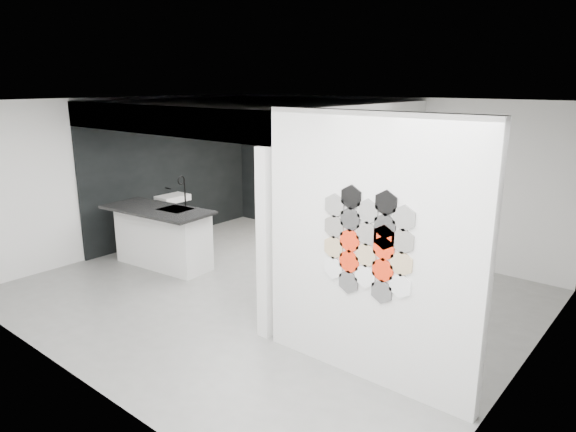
{
  "coord_description": "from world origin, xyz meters",
  "views": [
    {
      "loc": [
        4.73,
        -5.32,
        3.07
      ],
      "look_at": [
        0.1,
        0.3,
        1.15
      ],
      "focal_mm": 32.0,
      "sensor_mm": 36.0,
      "label": 1
    }
  ],
  "objects_px": {
    "kettle": "(377,175)",
    "glass_vase": "(379,176)",
    "glass_bowl": "(379,177)",
    "wall_basin": "(173,198)",
    "partition_panel": "(368,251)",
    "bottle_dark": "(314,167)",
    "kitchen_island": "(163,236)",
    "utensil_cup": "(286,165)",
    "stockpot": "(279,162)"
  },
  "relations": [
    {
      "from": "wall_basin",
      "to": "kitchen_island",
      "type": "relative_size",
      "value": 0.3
    },
    {
      "from": "partition_panel",
      "to": "wall_basin",
      "type": "bearing_deg",
      "value": 161.77
    },
    {
      "from": "bottle_dark",
      "to": "utensil_cup",
      "type": "height_order",
      "value": "bottle_dark"
    },
    {
      "from": "stockpot",
      "to": "glass_vase",
      "type": "xyz_separation_m",
      "value": [
        2.42,
        0.0,
        -0.01
      ]
    },
    {
      "from": "glass_bowl",
      "to": "wall_basin",
      "type": "bearing_deg",
      "value": -148.65
    },
    {
      "from": "partition_panel",
      "to": "glass_vase",
      "type": "bearing_deg",
      "value": 118.23
    },
    {
      "from": "kettle",
      "to": "utensil_cup",
      "type": "relative_size",
      "value": 1.89
    },
    {
      "from": "partition_panel",
      "to": "kitchen_island",
      "type": "xyz_separation_m",
      "value": [
        -4.43,
        0.75,
        -0.87
      ]
    },
    {
      "from": "stockpot",
      "to": "glass_bowl",
      "type": "relative_size",
      "value": 1.57
    },
    {
      "from": "wall_basin",
      "to": "bottle_dark",
      "type": "distance_m",
      "value": 2.87
    },
    {
      "from": "kitchen_island",
      "to": "glass_bowl",
      "type": "relative_size",
      "value": 15.01
    },
    {
      "from": "kitchen_island",
      "to": "utensil_cup",
      "type": "bearing_deg",
      "value": 82.09
    },
    {
      "from": "glass_bowl",
      "to": "glass_vase",
      "type": "xyz_separation_m",
      "value": [
        0.0,
        0.0,
        0.03
      ]
    },
    {
      "from": "bottle_dark",
      "to": "wall_basin",
      "type": "bearing_deg",
      "value": -132.74
    },
    {
      "from": "wall_basin",
      "to": "stockpot",
      "type": "height_order",
      "value": "stockpot"
    },
    {
      "from": "glass_vase",
      "to": "kitchen_island",
      "type": "bearing_deg",
      "value": -127.09
    },
    {
      "from": "wall_basin",
      "to": "glass_vase",
      "type": "distance_m",
      "value": 4.01
    },
    {
      "from": "kettle",
      "to": "utensil_cup",
      "type": "bearing_deg",
      "value": -168.17
    },
    {
      "from": "partition_panel",
      "to": "kettle",
      "type": "height_order",
      "value": "partition_panel"
    },
    {
      "from": "glass_bowl",
      "to": "utensil_cup",
      "type": "xyz_separation_m",
      "value": [
        -2.22,
        0.0,
        0.0
      ]
    },
    {
      "from": "kettle",
      "to": "utensil_cup",
      "type": "xyz_separation_m",
      "value": [
        -2.16,
        0.0,
        -0.03
      ]
    },
    {
      "from": "wall_basin",
      "to": "glass_vase",
      "type": "relative_size",
      "value": 4.01
    },
    {
      "from": "glass_bowl",
      "to": "partition_panel",
      "type": "bearing_deg",
      "value": -61.77
    },
    {
      "from": "kettle",
      "to": "kitchen_island",
      "type": "bearing_deg",
      "value": -114.55
    },
    {
      "from": "kitchen_island",
      "to": "bottle_dark",
      "type": "bearing_deg",
      "value": 68.9
    },
    {
      "from": "partition_panel",
      "to": "bottle_dark",
      "type": "distance_m",
      "value": 5.25
    },
    {
      "from": "glass_bowl",
      "to": "stockpot",
      "type": "bearing_deg",
      "value": 180.0
    },
    {
      "from": "bottle_dark",
      "to": "glass_bowl",
      "type": "bearing_deg",
      "value": 0.0
    },
    {
      "from": "wall_basin",
      "to": "glass_vase",
      "type": "xyz_separation_m",
      "value": [
        3.39,
        2.07,
        0.54
      ]
    },
    {
      "from": "glass_vase",
      "to": "utensil_cup",
      "type": "relative_size",
      "value": 1.52
    },
    {
      "from": "glass_vase",
      "to": "utensil_cup",
      "type": "distance_m",
      "value": 2.22
    },
    {
      "from": "utensil_cup",
      "to": "kitchen_island",
      "type": "bearing_deg",
      "value": -92.45
    },
    {
      "from": "kitchen_island",
      "to": "glass_bowl",
      "type": "height_order",
      "value": "kitchen_island"
    },
    {
      "from": "stockpot",
      "to": "utensil_cup",
      "type": "xyz_separation_m",
      "value": [
        0.2,
        0.0,
        -0.04
      ]
    },
    {
      "from": "kitchen_island",
      "to": "stockpot",
      "type": "distance_m",
      "value": 3.24
    },
    {
      "from": "stockpot",
      "to": "bottle_dark",
      "type": "height_order",
      "value": "bottle_dark"
    },
    {
      "from": "stockpot",
      "to": "glass_vase",
      "type": "height_order",
      "value": "stockpot"
    },
    {
      "from": "partition_panel",
      "to": "bottle_dark",
      "type": "bearing_deg",
      "value": 132.62
    },
    {
      "from": "wall_basin",
      "to": "utensil_cup",
      "type": "relative_size",
      "value": 6.1
    },
    {
      "from": "glass_bowl",
      "to": "glass_vase",
      "type": "bearing_deg",
      "value": 0.0
    },
    {
      "from": "stockpot",
      "to": "kitchen_island",
      "type": "bearing_deg",
      "value": -88.86
    },
    {
      "from": "kitchen_island",
      "to": "utensil_cup",
      "type": "relative_size",
      "value": 20.42
    },
    {
      "from": "wall_basin",
      "to": "utensil_cup",
      "type": "bearing_deg",
      "value": 60.47
    },
    {
      "from": "partition_panel",
      "to": "glass_bowl",
      "type": "height_order",
      "value": "partition_panel"
    },
    {
      "from": "glass_vase",
      "to": "wall_basin",
      "type": "bearing_deg",
      "value": -148.65
    },
    {
      "from": "stockpot",
      "to": "bottle_dark",
      "type": "distance_m",
      "value": 0.93
    },
    {
      "from": "kettle",
      "to": "glass_vase",
      "type": "relative_size",
      "value": 1.25
    },
    {
      "from": "kitchen_island",
      "to": "utensil_cup",
      "type": "height_order",
      "value": "kitchen_island"
    },
    {
      "from": "kettle",
      "to": "bottle_dark",
      "type": "xyz_separation_m",
      "value": [
        -1.42,
        0.0,
        0.01
      ]
    },
    {
      "from": "glass_vase",
      "to": "bottle_dark",
      "type": "xyz_separation_m",
      "value": [
        -1.48,
        0.0,
        0.01
      ]
    }
  ]
}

